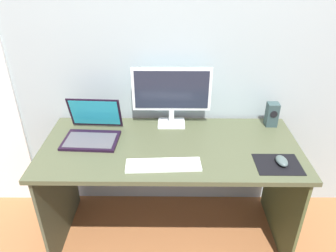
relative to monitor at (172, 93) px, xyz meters
The scene contains 9 objects.
ground_plane 1.01m from the monitor, 91.24° to the right, with size 8.00×8.00×0.00m, color #975C34.
wall_back 0.30m from the monitor, 92.50° to the left, with size 6.00×0.04×2.50m, color #99ACAD.
desk 0.46m from the monitor, 91.24° to the right, with size 1.57×0.70×0.75m.
monitor is the anchor object (origin of this frame).
speaker_right 0.68m from the monitor, ahead, with size 0.07×0.07×0.16m.
laptop 0.56m from the monitor, 160.37° to the right, with size 0.35×0.32×0.23m.
keyboard_external 0.52m from the monitor, 95.34° to the right, with size 0.41×0.12×0.01m, color white.
mousepad 0.78m from the monitor, 37.58° to the right, with size 0.25×0.20×0.00m, color black.
mouse 0.79m from the monitor, 36.34° to the right, with size 0.06×0.10×0.04m, color #435351.
Camera 1 is at (-0.00, -1.63, 1.81)m, focal length 34.07 mm.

